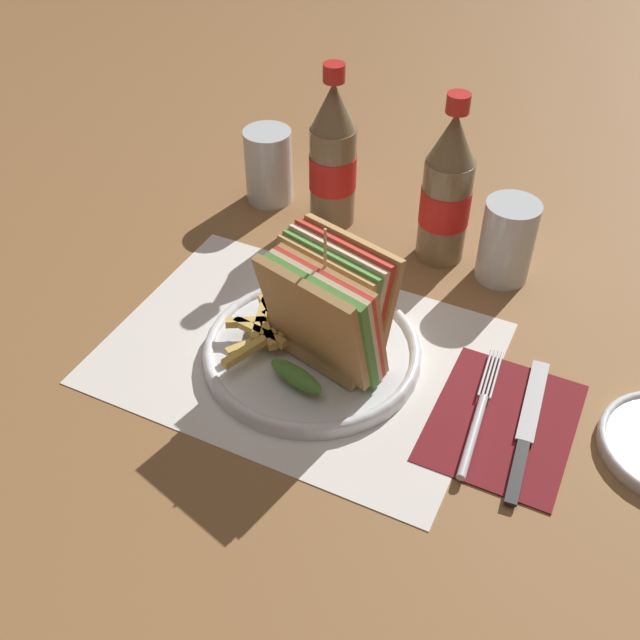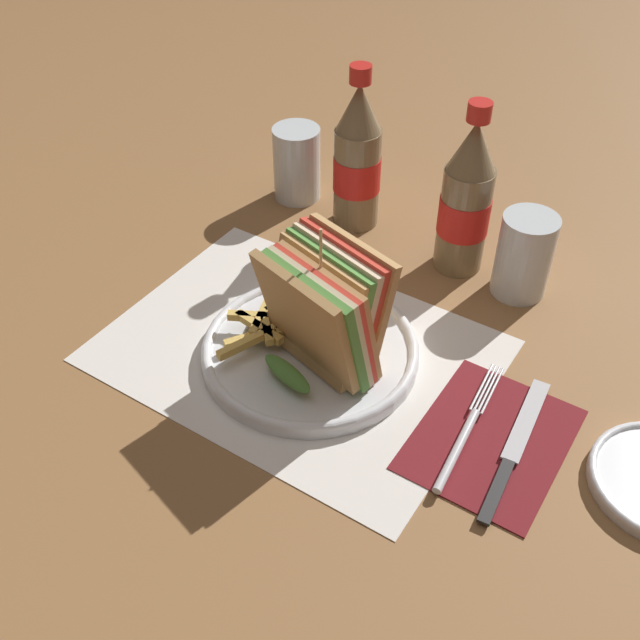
% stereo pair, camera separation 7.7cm
% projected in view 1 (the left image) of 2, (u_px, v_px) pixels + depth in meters
% --- Properties ---
extents(ground_plane, '(4.00, 4.00, 0.00)m').
position_uv_depth(ground_plane, '(329.00, 369.00, 0.82)').
color(ground_plane, olive).
extents(placemat, '(0.42, 0.31, 0.00)m').
position_uv_depth(placemat, '(298.00, 352.00, 0.84)').
color(placemat, silver).
rests_on(placemat, ground_plane).
extents(plate_main, '(0.24, 0.24, 0.02)m').
position_uv_depth(plate_main, '(312.00, 351.00, 0.83)').
color(plate_main, white).
rests_on(plate_main, ground_plane).
extents(club_sandwich, '(0.15, 0.14, 0.17)m').
position_uv_depth(club_sandwich, '(326.00, 311.00, 0.77)').
color(club_sandwich, tan).
rests_on(club_sandwich, plate_main).
extents(fries_pile, '(0.09, 0.12, 0.02)m').
position_uv_depth(fries_pile, '(266.00, 330.00, 0.82)').
color(fries_pile, '#E0B756').
rests_on(fries_pile, plate_main).
extents(ketchup_blob, '(0.04, 0.03, 0.01)m').
position_uv_depth(ketchup_blob, '(280.00, 314.00, 0.85)').
color(ketchup_blob, maroon).
rests_on(ketchup_blob, plate_main).
extents(napkin, '(0.14, 0.18, 0.00)m').
position_uv_depth(napkin, '(503.00, 422.00, 0.76)').
color(napkin, maroon).
rests_on(napkin, ground_plane).
extents(fork, '(0.03, 0.18, 0.01)m').
position_uv_depth(fork, '(477.00, 422.00, 0.75)').
color(fork, silver).
rests_on(fork, napkin).
extents(knife, '(0.03, 0.20, 0.00)m').
position_uv_depth(knife, '(527.00, 429.00, 0.75)').
color(knife, black).
rests_on(knife, napkin).
extents(coke_bottle_near, '(0.06, 0.06, 0.22)m').
position_uv_depth(coke_bottle_near, '(333.00, 158.00, 0.98)').
color(coke_bottle_near, '#7A6647').
rests_on(coke_bottle_near, ground_plane).
extents(coke_bottle_far, '(0.06, 0.06, 0.22)m').
position_uv_depth(coke_bottle_far, '(447.00, 192.00, 0.92)').
color(coke_bottle_far, '#7A6647').
rests_on(coke_bottle_far, ground_plane).
extents(glass_near, '(0.07, 0.07, 0.11)m').
position_uv_depth(glass_near, '(506.00, 245.00, 0.92)').
color(glass_near, silver).
rests_on(glass_near, ground_plane).
extents(glass_far, '(0.07, 0.07, 0.11)m').
position_uv_depth(glass_far, '(269.00, 166.00, 1.05)').
color(glass_far, silver).
rests_on(glass_far, ground_plane).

